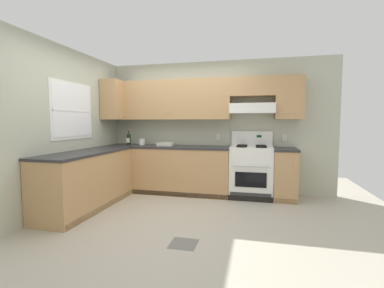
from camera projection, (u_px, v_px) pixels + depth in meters
The scene contains 10 objects.
ground_plane at pixel (162, 214), 4.05m from camera, with size 7.04×7.04×0.00m, color #B2AA99.
floor_accent_tile at pixel (184, 244), 3.05m from camera, with size 0.30×0.30×0.01m, color slate.
wall_back at pixel (207, 117), 5.32m from camera, with size 4.68×0.57×2.55m.
wall_left at pixel (76, 124), 4.53m from camera, with size 0.47×4.00×2.55m.
counter_back_run at pixel (183, 170), 5.22m from camera, with size 3.60×0.65×0.91m.
counter_left_run at pixel (88, 180), 4.30m from camera, with size 0.63×1.91×0.91m.
stove at pixel (251, 171), 4.93m from camera, with size 0.76×0.62×1.20m.
wine_bottle at pixel (129, 139), 5.44m from camera, with size 0.08×0.08×0.32m.
bowl at pixel (166, 145), 5.32m from camera, with size 0.31×0.25×0.06m.
paper_towel_roll at pixel (142, 142), 5.49m from camera, with size 0.12×0.12×0.13m.
Camera 1 is at (1.35, -3.74, 1.37)m, focal length 25.33 mm.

